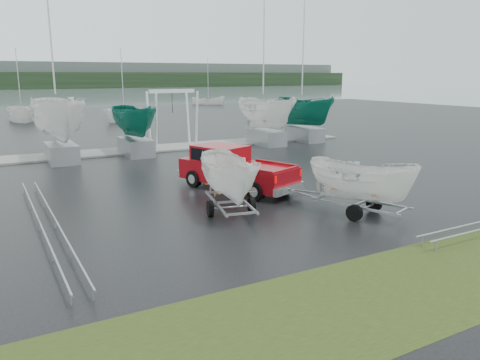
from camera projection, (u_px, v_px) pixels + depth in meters
The scene contains 19 objects.
ground_plane at pixel (248, 187), 21.80m from camera, with size 120.00×120.00×0.00m, color black.
lake at pixel (31, 98), 107.14m from camera, with size 300.00×300.00×0.00m, color slate.
grass_verge at pixel (455, 272), 12.41m from camera, with size 40.00×40.00×0.00m, color #233113.
dock at pixel (156, 148), 32.88m from camera, with size 30.00×3.00×0.12m, color gray.
treeline at pixel (10, 81), 166.22m from camera, with size 300.00×8.00×6.00m, color black.
far_hill at pixel (8, 75), 172.60m from camera, with size 300.00×6.00×10.00m, color #4C5651.
pickup_truck at pixel (232, 167), 21.34m from camera, with size 3.85×6.13×1.93m.
trailer_hitched at pixel (363, 146), 16.91m from camera, with size 2.35×3.79×4.81m.
trailer_parked at pixel (229, 139), 17.08m from camera, with size 2.15×3.78×5.21m.
boat_hoist at pixel (172, 110), 32.92m from camera, with size 3.30×2.18×4.12m.
keelboat_0 at pixel (56, 86), 27.09m from camera, with size 2.82×3.20×11.00m.
keelboat_1 at pixel (134, 103), 29.67m from camera, with size 2.16×3.20×6.85m.
keelboat_2 at pixel (267, 91), 34.04m from camera, with size 2.50×3.20×10.67m.
keelboat_3 at pixel (306, 92), 36.10m from camera, with size 2.40×3.20×10.57m.
mast_rack_0 at pixel (37, 199), 18.32m from camera, with size 0.56×6.50×0.06m.
mast_rack_1 at pixel (61, 248), 13.20m from camera, with size 0.56×6.50×0.06m.
moored_boat_1 at pixel (23, 121), 52.56m from camera, with size 2.87×2.94×11.68m.
moored_boat_2 at pixel (125, 121), 52.99m from camera, with size 3.47×3.46×11.23m.
moored_boat_3 at pixel (208, 105), 81.91m from camera, with size 3.15×3.13×10.97m.
Camera 1 is at (-10.60, -18.35, 5.13)m, focal length 35.00 mm.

